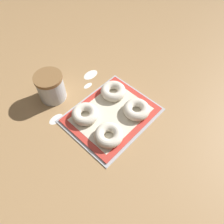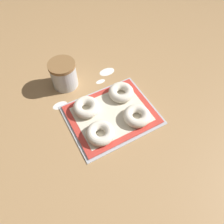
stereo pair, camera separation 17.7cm
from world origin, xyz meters
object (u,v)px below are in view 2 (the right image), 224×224
bagel_front_right (137,116)px  bagel_back_right (121,92)px  baking_tray (112,115)px  flour_canister (64,74)px  bagel_back_left (86,107)px  bagel_front_left (100,133)px

bagel_front_right → bagel_back_right: same height
baking_tray → bagel_back_right: bearing=40.6°
baking_tray → flour_canister: (-0.11, 0.29, 0.07)m
bagel_front_right → flour_canister: size_ratio=0.88×
bagel_front_right → bagel_back_left: (-0.18, 0.15, 0.00)m
bagel_back_right → flour_canister: (-0.21, 0.21, 0.04)m
baking_tray → bagel_front_left: bearing=-143.0°
bagel_front_left → flour_canister: size_ratio=0.88×
bagel_front_right → baking_tray: bearing=140.6°
baking_tray → bagel_back_left: size_ratio=3.27×
bagel_back_left → bagel_back_right: (0.19, 0.00, 0.00)m
bagel_back_left → bagel_back_right: size_ratio=1.00×
baking_tray → bagel_front_left: 0.12m
bagel_front_left → flour_canister: 0.36m
baking_tray → bagel_back_right: bagel_back_right is taller
baking_tray → bagel_front_right: bagel_front_right is taller
bagel_front_right → bagel_back_left: 0.23m
baking_tray → bagel_front_right: bearing=-39.4°
bagel_back_left → bagel_back_right: 0.19m
bagel_back_left → bagel_front_left: bearing=-91.9°
baking_tray → bagel_front_right: 0.12m
bagel_back_left → flour_canister: 0.21m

